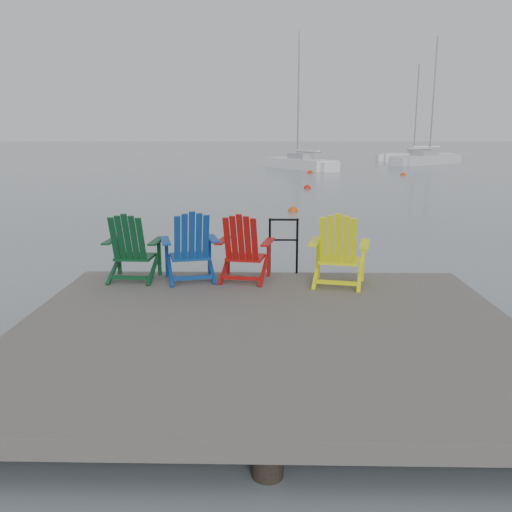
{
  "coord_description": "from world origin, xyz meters",
  "views": [
    {
      "loc": [
        -0.01,
        -6.1,
        2.72
      ],
      "look_at": [
        -0.19,
        2.15,
        0.85
      ],
      "focal_mm": 38.0,
      "sensor_mm": 36.0,
      "label": 1
    }
  ],
  "objects_px": {
    "handrail": "(283,240)",
    "buoy_a": "(293,212)",
    "chair_blue": "(190,246)",
    "buoy_c": "(403,175)",
    "sailboat_far": "(417,157)",
    "buoy_d": "(310,173)",
    "sailboat_near": "(300,164)",
    "chair_yellow": "(339,249)",
    "chair_green": "(132,247)",
    "buoy_b": "(307,188)",
    "chair_red": "(244,247)",
    "sailboat_mid": "(426,160)"
  },
  "relations": [
    {
      "from": "handrail",
      "to": "buoy_d",
      "type": "height_order",
      "value": "handrail"
    },
    {
      "from": "sailboat_far",
      "to": "chair_yellow",
      "type": "bearing_deg",
      "value": 159.3
    },
    {
      "from": "handrail",
      "to": "chair_green",
      "type": "height_order",
      "value": "chair_green"
    },
    {
      "from": "chair_yellow",
      "to": "buoy_d",
      "type": "height_order",
      "value": "chair_yellow"
    },
    {
      "from": "chair_red",
      "to": "buoy_b",
      "type": "bearing_deg",
      "value": 92.41
    },
    {
      "from": "buoy_a",
      "to": "buoy_c",
      "type": "xyz_separation_m",
      "value": [
        8.22,
        17.67,
        0.0
      ]
    },
    {
      "from": "sailboat_far",
      "to": "buoy_d",
      "type": "bearing_deg",
      "value": 140.74
    },
    {
      "from": "buoy_c",
      "to": "sailboat_near",
      "type": "bearing_deg",
      "value": 134.79
    },
    {
      "from": "chair_red",
      "to": "sailboat_far",
      "type": "relative_size",
      "value": 0.11
    },
    {
      "from": "chair_yellow",
      "to": "buoy_a",
      "type": "relative_size",
      "value": 3.0
    },
    {
      "from": "chair_yellow",
      "to": "handrail",
      "type": "bearing_deg",
      "value": 149.95
    },
    {
      "from": "chair_red",
      "to": "sailboat_near",
      "type": "height_order",
      "value": "sailboat_near"
    },
    {
      "from": "chair_yellow",
      "to": "buoy_b",
      "type": "xyz_separation_m",
      "value": [
        0.98,
        19.97,
        -1.05
      ]
    },
    {
      "from": "sailboat_mid",
      "to": "buoy_a",
      "type": "height_order",
      "value": "sailboat_mid"
    },
    {
      "from": "chair_blue",
      "to": "buoy_c",
      "type": "relative_size",
      "value": 2.91
    },
    {
      "from": "chair_red",
      "to": "sailboat_near",
      "type": "bearing_deg",
      "value": 94.6
    },
    {
      "from": "buoy_a",
      "to": "buoy_b",
      "type": "xyz_separation_m",
      "value": [
        1.12,
        8.53,
        0.0
      ]
    },
    {
      "from": "handrail",
      "to": "sailboat_mid",
      "type": "height_order",
      "value": "sailboat_mid"
    },
    {
      "from": "chair_red",
      "to": "buoy_c",
      "type": "relative_size",
      "value": 2.81
    },
    {
      "from": "chair_red",
      "to": "buoy_d",
      "type": "distance_m",
      "value": 31.13
    },
    {
      "from": "sailboat_far",
      "to": "buoy_d",
      "type": "relative_size",
      "value": 24.31
    },
    {
      "from": "chair_green",
      "to": "sailboat_far",
      "type": "height_order",
      "value": "sailboat_far"
    },
    {
      "from": "chair_yellow",
      "to": "buoy_c",
      "type": "height_order",
      "value": "chair_yellow"
    },
    {
      "from": "handrail",
      "to": "buoy_a",
      "type": "relative_size",
      "value": 2.47
    },
    {
      "from": "chair_green",
      "to": "buoy_b",
      "type": "height_order",
      "value": "chair_green"
    },
    {
      "from": "sailboat_mid",
      "to": "buoy_d",
      "type": "xyz_separation_m",
      "value": [
        -11.61,
        -11.93,
        -0.36
      ]
    },
    {
      "from": "sailboat_far",
      "to": "buoy_c",
      "type": "xyz_separation_m",
      "value": [
        -6.18,
        -19.7,
        -0.36
      ]
    },
    {
      "from": "sailboat_far",
      "to": "chair_red",
      "type": "bearing_deg",
      "value": 157.7
    },
    {
      "from": "chair_green",
      "to": "handrail",
      "type": "bearing_deg",
      "value": 14.91
    },
    {
      "from": "handrail",
      "to": "chair_green",
      "type": "bearing_deg",
      "value": -168.19
    },
    {
      "from": "sailboat_far",
      "to": "buoy_d",
      "type": "xyz_separation_m",
      "value": [
        -12.29,
        -17.65,
        -0.36
      ]
    },
    {
      "from": "sailboat_far",
      "to": "buoy_c",
      "type": "bearing_deg",
      "value": 158.17
    },
    {
      "from": "handrail",
      "to": "buoy_d",
      "type": "xyz_separation_m",
      "value": [
        2.76,
        30.45,
        -1.04
      ]
    },
    {
      "from": "buoy_b",
      "to": "buoy_a",
      "type": "bearing_deg",
      "value": -97.49
    },
    {
      "from": "chair_blue",
      "to": "chair_green",
      "type": "bearing_deg",
      "value": 165.59
    },
    {
      "from": "handrail",
      "to": "sailboat_far",
      "type": "height_order",
      "value": "sailboat_far"
    },
    {
      "from": "chair_blue",
      "to": "buoy_d",
      "type": "xyz_separation_m",
      "value": [
        4.2,
        30.93,
        -1.05
      ]
    },
    {
      "from": "chair_green",
      "to": "buoy_a",
      "type": "bearing_deg",
      "value": 78.2
    },
    {
      "from": "handrail",
      "to": "sailboat_near",
      "type": "distance_m",
      "value": 35.09
    },
    {
      "from": "sailboat_far",
      "to": "sailboat_mid",
      "type": "bearing_deg",
      "value": 168.88
    },
    {
      "from": "sailboat_near",
      "to": "buoy_c",
      "type": "xyz_separation_m",
      "value": [
        6.56,
        -6.61,
        -0.36
      ]
    },
    {
      "from": "chair_green",
      "to": "chair_blue",
      "type": "relative_size",
      "value": 0.97
    },
    {
      "from": "sailboat_far",
      "to": "buoy_b",
      "type": "relative_size",
      "value": 26.77
    },
    {
      "from": "sailboat_near",
      "to": "buoy_d",
      "type": "relative_size",
      "value": 26.79
    },
    {
      "from": "buoy_c",
      "to": "chair_blue",
      "type": "bearing_deg",
      "value": -109.64
    },
    {
      "from": "sailboat_near",
      "to": "chair_blue",
      "type": "bearing_deg",
      "value": -124.76
    },
    {
      "from": "buoy_c",
      "to": "buoy_d",
      "type": "distance_m",
      "value": 6.44
    },
    {
      "from": "sailboat_far",
      "to": "chair_green",
      "type": "bearing_deg",
      "value": 155.89
    },
    {
      "from": "sailboat_near",
      "to": "chair_yellow",
      "type": "bearing_deg",
      "value": -121.17
    },
    {
      "from": "chair_red",
      "to": "chair_yellow",
      "type": "height_order",
      "value": "chair_yellow"
    }
  ]
}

